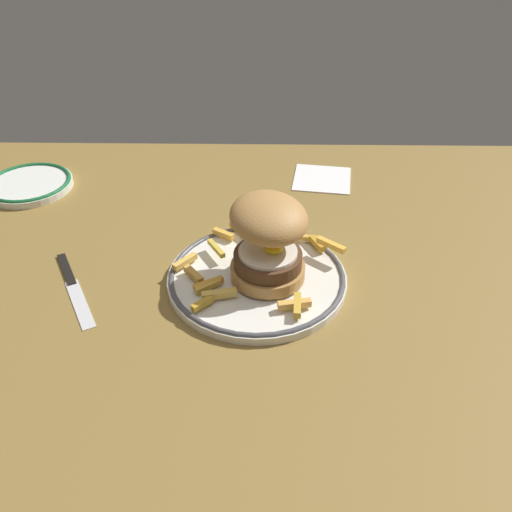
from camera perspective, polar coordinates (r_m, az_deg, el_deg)
The scene contains 7 objects.
ground_plane at distance 79.67cm, azimuth 0.61°, elevation -3.42°, with size 146.59×90.87×4.00cm, color olive.
dinner_plate at distance 77.13cm, azimuth 0.00°, elevation -2.25°, with size 25.46×25.46×1.60cm.
burger at distance 73.54cm, azimuth 1.21°, elevation 1.90°, with size 15.48×15.55×11.94cm.
fries_pile at distance 77.53cm, azimuth -0.57°, elevation -0.75°, with size 24.90×21.88×2.56cm.
side_plate at distance 108.40cm, azimuth -22.83°, elevation 6.98°, with size 15.50×15.50×1.60cm.
knife at distance 81.61cm, azimuth -18.92°, elevation -2.61°, with size 9.87×16.55×0.70cm.
napkin at distance 104.06cm, azimuth 6.89°, elevation 8.11°, with size 10.55×10.54×0.40cm, color white.
Camera 1 is at (0.14, -61.29, 48.90)cm, focal length 38.03 mm.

